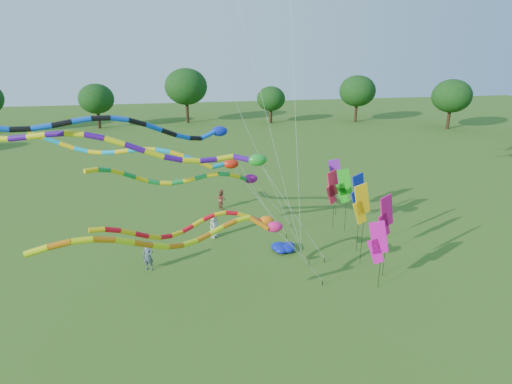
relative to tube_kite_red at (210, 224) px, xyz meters
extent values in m
plane|color=#2C5717|center=(3.27, -0.48, -4.13)|extent=(160.00, 160.00, 0.00)
cylinder|color=#382314|center=(40.56, 40.74, -2.41)|extent=(0.50, 0.50, 3.46)
ellipsoid|color=#0F3910|center=(40.56, 40.74, 2.11)|extent=(7.30, 7.30, 6.20)
cylinder|color=#382314|center=(26.80, 45.44, -2.88)|extent=(0.50, 0.50, 2.51)
ellipsoid|color=#0F3910|center=(26.80, 45.44, 0.39)|extent=(5.29, 5.29, 4.50)
cylinder|color=#382314|center=(14.43, 51.42, -2.92)|extent=(0.50, 0.50, 2.42)
ellipsoid|color=#0F3910|center=(14.43, 51.42, 0.23)|extent=(5.11, 5.11, 4.34)
cylinder|color=#382314|center=(0.44, 56.10, -2.87)|extent=(0.50, 0.50, 2.53)
ellipsoid|color=#0F3910|center=(0.44, 56.10, 0.44)|extent=(5.35, 5.35, 4.55)
cylinder|color=#382314|center=(-14.08, 53.34, -2.37)|extent=(0.50, 0.50, 3.52)
ellipsoid|color=#0F3910|center=(-14.08, 53.34, 2.22)|extent=(7.43, 7.43, 6.32)
cylinder|color=black|center=(5.88, 2.29, -3.98)|extent=(0.05, 0.05, 0.30)
cylinder|color=silver|center=(4.46, 1.72, -2.19)|extent=(0.02, 0.02, 4.52)
ellipsoid|color=orange|center=(3.03, 1.15, -0.53)|extent=(0.79, 0.51, 0.51)
cylinder|color=#F80D1A|center=(2.39, 1.00, -0.35)|extent=(0.23, 0.23, 0.73)
cylinder|color=yellow|center=(1.75, 0.95, -0.04)|extent=(0.23, 0.23, 0.69)
cylinder|color=#F80D1A|center=(1.13, 0.85, 0.16)|extent=(0.23, 0.23, 0.64)
cylinder|color=yellow|center=(0.53, 0.71, 0.22)|extent=(0.23, 0.23, 0.61)
cylinder|color=#F80D1A|center=(-0.05, 0.51, 0.15)|extent=(0.23, 0.23, 0.62)
cylinder|color=yellow|center=(-0.60, 0.25, 0.00)|extent=(0.23, 0.23, 0.64)
cylinder|color=#F80D1A|center=(-1.13, -0.08, -0.13)|extent=(0.23, 0.23, 0.64)
cylinder|color=yellow|center=(-1.64, -0.45, -0.18)|extent=(0.23, 0.23, 0.64)
cylinder|color=#F80D1A|center=(-2.14, -0.85, -0.10)|extent=(0.23, 0.23, 0.66)
cylinder|color=yellow|center=(-2.64, -1.25, 0.12)|extent=(0.23, 0.23, 0.70)
cylinder|color=#F80D1A|center=(-3.14, -1.64, 0.43)|extent=(0.23, 0.23, 0.72)
cylinder|color=yellow|center=(-3.66, -1.99, 0.77)|extent=(0.23, 0.23, 0.70)
cylinder|color=#F80D1A|center=(-4.20, -2.29, 1.05)|extent=(0.23, 0.23, 0.65)
cylinder|color=yellow|center=(-4.77, -2.52, 1.20)|extent=(0.23, 0.23, 0.62)
cylinder|color=black|center=(5.97, 0.08, -3.98)|extent=(0.05, 0.05, 0.30)
cylinder|color=silver|center=(4.45, -0.55, -1.87)|extent=(0.02, 0.02, 5.16)
ellipsoid|color=#F11A6B|center=(2.92, -1.18, 0.12)|extent=(0.82, 0.53, 0.53)
cylinder|color=orange|center=(2.17, -1.20, 0.40)|extent=(0.24, 0.24, 1.04)
cylinder|color=#E1EF0C|center=(1.40, -1.22, 0.66)|extent=(0.24, 0.24, 0.72)
cylinder|color=orange|center=(0.75, -1.50, 0.59)|extent=(0.24, 0.24, 0.73)
cylinder|color=#E1EF0C|center=(0.11, -1.84, 0.46)|extent=(0.24, 0.24, 0.74)
cylinder|color=orange|center=(-0.50, -2.24, 0.36)|extent=(0.24, 0.24, 0.74)
cylinder|color=#E1EF0C|center=(-1.09, -2.67, 0.35)|extent=(0.24, 0.24, 0.74)
cylinder|color=orange|center=(-1.68, -3.12, 0.49)|extent=(0.24, 0.24, 0.77)
cylinder|color=#E1EF0C|center=(-2.27, -3.57, 0.75)|extent=(0.24, 0.24, 0.80)
cylinder|color=orange|center=(-2.87, -3.98, 1.10)|extent=(0.24, 0.24, 0.82)
cylinder|color=#E1EF0C|center=(-3.49, -4.35, 1.45)|extent=(0.24, 0.24, 0.79)
cylinder|color=orange|center=(-4.14, -4.67, 1.72)|extent=(0.24, 0.24, 0.75)
cylinder|color=#E1EF0C|center=(-4.81, -4.91, 1.86)|extent=(0.24, 0.24, 0.72)
cylinder|color=orange|center=(-5.51, -5.10, 1.85)|extent=(0.24, 0.24, 0.73)
cylinder|color=#E1EF0C|center=(-6.22, -5.24, 1.74)|extent=(0.24, 0.24, 0.75)
cylinder|color=black|center=(6.92, 2.53, -3.98)|extent=(0.05, 0.05, 0.30)
cylinder|color=silver|center=(4.88, 2.57, -0.72)|extent=(0.02, 0.02, 7.48)
ellipsoid|color=#1B9822|center=(2.83, 2.62, 2.41)|extent=(1.02, 0.65, 0.65)
cylinder|color=#3F0B83|center=(2.03, 2.86, 2.48)|extent=(0.30, 0.30, 1.03)
cylinder|color=yellow|center=(1.12, 3.04, 2.50)|extent=(0.30, 0.30, 0.93)
cylinder|color=#3F0B83|center=(0.21, 2.91, 2.45)|extent=(0.30, 0.30, 0.93)
cylinder|color=yellow|center=(-0.71, 2.74, 2.52)|extent=(0.30, 0.30, 0.94)
cylinder|color=#3F0B83|center=(-1.62, 2.57, 2.72)|extent=(0.30, 0.30, 0.97)
cylinder|color=yellow|center=(-2.54, 2.42, 3.04)|extent=(0.30, 0.30, 1.00)
cylinder|color=#3F0B83|center=(-3.45, 2.30, 3.43)|extent=(0.30, 0.30, 1.00)
cylinder|color=yellow|center=(-4.36, 2.25, 3.80)|extent=(0.30, 0.30, 0.97)
cylinder|color=#3F0B83|center=(-5.27, 2.26, 4.08)|extent=(0.30, 0.30, 0.94)
cylinder|color=yellow|center=(-6.18, 2.34, 4.22)|extent=(0.30, 0.30, 0.92)
cylinder|color=#3F0B83|center=(-7.09, 2.49, 4.22)|extent=(0.30, 0.30, 0.93)
cylinder|color=yellow|center=(-8.00, 2.67, 4.12)|extent=(0.30, 0.30, 0.94)
cylinder|color=#3F0B83|center=(-8.91, 2.88, 4.01)|extent=(0.30, 0.30, 0.94)
cylinder|color=yellow|center=(-9.81, 3.09, 3.96)|extent=(0.30, 0.30, 0.93)
cylinder|color=black|center=(5.21, 7.24, -3.98)|extent=(0.05, 0.05, 0.30)
cylinder|color=silver|center=(3.16, 6.34, -0.18)|extent=(0.02, 0.02, 8.60)
ellipsoid|color=#0C20A9|center=(1.11, 5.44, 3.49)|extent=(0.93, 0.60, 0.60)
cylinder|color=blue|center=(0.39, 5.15, 3.35)|extent=(0.27, 0.27, 0.90)
cylinder|color=black|center=(-0.36, 4.74, 3.28)|extent=(0.27, 0.27, 0.89)
cylinder|color=blue|center=(-1.07, 4.22, 3.51)|extent=(0.27, 0.27, 0.92)
cylinder|color=black|center=(-1.78, 3.74, 3.85)|extent=(0.27, 0.27, 0.95)
cylinder|color=blue|center=(-2.52, 3.30, 4.24)|extent=(0.27, 0.27, 0.94)
cylinder|color=black|center=(-3.29, 2.91, 4.59)|extent=(0.27, 0.27, 0.91)
cylinder|color=blue|center=(-4.08, 2.60, 4.83)|extent=(0.27, 0.27, 0.87)
cylinder|color=black|center=(-4.90, 2.34, 4.93)|extent=(0.27, 0.27, 0.86)
cylinder|color=blue|center=(-5.74, 2.13, 4.90)|extent=(0.27, 0.27, 0.88)
cylinder|color=black|center=(-6.60, 1.95, 4.79)|extent=(0.27, 0.27, 0.89)
cylinder|color=blue|center=(-7.46, 1.78, 4.68)|extent=(0.27, 0.27, 0.88)
cylinder|color=black|center=(-8.32, 1.60, 4.65)|extent=(0.27, 0.27, 0.87)
cylinder|color=black|center=(5.54, 6.27, -3.98)|extent=(0.05, 0.05, 0.30)
cylinder|color=silver|center=(3.71, 6.42, -1.33)|extent=(0.02, 0.02, 6.23)
ellipsoid|color=red|center=(1.89, 6.57, 1.18)|extent=(0.97, 0.62, 0.62)
cylinder|color=#0B9CC5|center=(1.11, 6.43, 1.15)|extent=(0.28, 0.28, 0.93)
cylinder|color=yellow|center=(0.26, 6.25, 1.31)|extent=(0.28, 0.28, 0.93)
cylinder|color=#0B9CC5|center=(-0.58, 6.25, 1.70)|extent=(0.28, 0.28, 0.92)
cylinder|color=yellow|center=(-1.41, 6.31, 2.03)|extent=(0.28, 0.28, 0.88)
cylinder|color=#0B9CC5|center=(-2.24, 6.44, 2.24)|extent=(0.28, 0.28, 0.85)
cylinder|color=yellow|center=(-3.06, 6.63, 2.31)|extent=(0.28, 0.28, 0.85)
cylinder|color=#0B9CC5|center=(-3.88, 6.86, 2.26)|extent=(0.28, 0.28, 0.86)
cylinder|color=yellow|center=(-4.69, 7.12, 2.14)|extent=(0.28, 0.28, 0.87)
cylinder|color=#0B9CC5|center=(-5.51, 7.38, 2.05)|extent=(0.28, 0.28, 0.86)
cylinder|color=yellow|center=(-6.32, 7.61, 2.04)|extent=(0.28, 0.28, 0.85)
cylinder|color=#0B9CC5|center=(-7.15, 7.80, 2.18)|extent=(0.28, 0.28, 0.86)
cylinder|color=yellow|center=(-7.97, 7.93, 2.44)|extent=(0.28, 0.28, 0.90)
cylinder|color=#0B9CC5|center=(-8.80, 7.99, 2.80)|extent=(0.28, 0.28, 0.92)
cylinder|color=yellow|center=(-9.64, 7.98, 3.16)|extent=(0.28, 0.28, 0.91)
cylinder|color=black|center=(6.28, 7.94, -3.98)|extent=(0.05, 0.05, 0.30)
cylinder|color=silver|center=(4.74, 7.46, -1.93)|extent=(0.02, 0.02, 5.04)
ellipsoid|color=#870C6E|center=(3.19, 6.97, 0.00)|extent=(0.96, 0.62, 0.62)
cylinder|color=#139034|center=(2.61, 6.50, 0.22)|extent=(0.28, 0.28, 0.98)
cylinder|color=yellow|center=(2.02, 6.06, 0.56)|extent=(0.28, 0.28, 0.73)
cylinder|color=#139034|center=(1.34, 5.95, 0.72)|extent=(0.28, 0.28, 0.70)
cylinder|color=yellow|center=(0.64, 5.88, 0.74)|extent=(0.28, 0.28, 0.71)
cylinder|color=#139034|center=(-0.07, 5.85, 0.64)|extent=(0.28, 0.28, 0.73)
cylinder|color=yellow|center=(-0.79, 5.82, 0.51)|extent=(0.28, 0.28, 0.73)
cylinder|color=#139034|center=(-1.50, 5.79, 0.41)|extent=(0.28, 0.28, 0.71)
cylinder|color=yellow|center=(-2.19, 5.72, 0.42)|extent=(0.28, 0.28, 0.70)
cylinder|color=#139034|center=(-2.88, 5.60, 0.56)|extent=(0.28, 0.28, 0.72)
cylinder|color=yellow|center=(-3.54, 5.41, 0.84)|extent=(0.28, 0.28, 0.76)
cylinder|color=#139034|center=(-4.18, 5.16, 1.18)|extent=(0.28, 0.28, 0.78)
cylinder|color=yellow|center=(-4.81, 4.85, 1.52)|extent=(0.28, 0.28, 0.77)
cylinder|color=#139034|center=(-5.42, 4.50, 1.76)|extent=(0.28, 0.28, 0.73)
cylinder|color=yellow|center=(-6.02, 4.11, 1.87)|extent=(0.28, 0.28, 0.72)
cylinder|color=black|center=(5.77, 3.52, -3.98)|extent=(0.04, 0.04, 0.30)
cylinder|color=silver|center=(3.55, 5.20, 5.50)|extent=(0.01, 0.01, 19.48)
cylinder|color=black|center=(5.77, 3.52, -3.98)|extent=(0.04, 0.04, 0.30)
cylinder|color=silver|center=(0.33, 2.20, 8.58)|extent=(0.01, 0.01, 27.24)
cylinder|color=black|center=(5.77, 3.52, -3.98)|extent=(0.04, 0.04, 0.30)
cylinder|color=silver|center=(5.68, 5.32, 3.75)|extent=(0.01, 0.01, 15.60)
cylinder|color=black|center=(9.85, 6.67, -2.04)|extent=(0.02, 0.02, 4.19)
cube|color=#1CAD18|center=(9.64, 6.75, -0.54)|extent=(1.11, 0.49, 1.93)
cube|color=#1CAD18|center=(9.57, 6.78, -1.34)|extent=(0.97, 0.44, 1.51)
cylinder|color=black|center=(8.86, -0.64, -2.37)|extent=(0.02, 0.02, 3.53)
cube|color=#F40DB4|center=(8.64, -0.59, -1.20)|extent=(1.14, 0.36, 1.93)
cube|color=#F40DB4|center=(8.57, -0.57, -2.00)|extent=(0.99, 0.32, 1.51)
cylinder|color=black|center=(9.67, 0.46, -1.85)|extent=(0.02, 0.02, 4.57)
cube|color=#D50B75|center=(9.46, 0.38, -0.16)|extent=(1.11, 0.49, 1.93)
cube|color=#D50B75|center=(9.39, 0.35, -0.96)|extent=(0.97, 0.44, 1.51)
cylinder|color=black|center=(8.98, 2.02, -1.77)|extent=(0.02, 0.02, 4.72)
cube|color=yellow|center=(8.76, 1.99, -0.01)|extent=(1.16, 0.25, 1.93)
cube|color=yellow|center=(8.69, 1.98, -0.81)|extent=(1.01, 0.23, 1.51)
cylinder|color=black|center=(9.42, 3.58, -1.71)|extent=(0.02, 0.02, 4.85)
cube|color=#0C1FAB|center=(9.21, 3.51, 0.11)|extent=(1.11, 0.48, 1.93)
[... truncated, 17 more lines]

